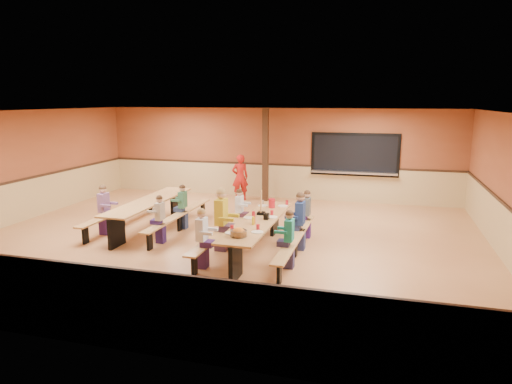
# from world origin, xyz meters

# --- Properties ---
(ground) EXTENTS (12.00, 12.00, 0.00)m
(ground) POSITION_xyz_m (0.00, 0.00, 0.00)
(ground) COLOR #A5683E
(ground) RESTS_ON ground
(room_envelope) EXTENTS (12.04, 10.04, 3.02)m
(room_envelope) POSITION_xyz_m (0.00, 0.00, 0.69)
(room_envelope) COLOR brown
(room_envelope) RESTS_ON ground
(kitchen_pass_through) EXTENTS (2.78, 0.28, 1.38)m
(kitchen_pass_through) POSITION_xyz_m (2.60, 4.96, 1.49)
(kitchen_pass_through) COLOR black
(kitchen_pass_through) RESTS_ON ground
(structural_post) EXTENTS (0.18, 0.18, 3.00)m
(structural_post) POSITION_xyz_m (-0.20, 4.40, 1.50)
(structural_post) COLOR black
(structural_post) RESTS_ON ground
(cafeteria_table_main) EXTENTS (1.91, 3.70, 0.74)m
(cafeteria_table_main) POSITION_xyz_m (0.96, -0.72, 0.53)
(cafeteria_table_main) COLOR #B58247
(cafeteria_table_main) RESTS_ON ground
(cafeteria_table_second) EXTENTS (1.91, 3.70, 0.74)m
(cafeteria_table_second) POSITION_xyz_m (-2.23, 0.39, 0.53)
(cafeteria_table_second) COLOR #B58247
(cafeteria_table_second) RESTS_ON ground
(seated_child_white_left) EXTENTS (0.36, 0.29, 1.19)m
(seated_child_white_left) POSITION_xyz_m (0.14, -1.86, 0.59)
(seated_child_white_left) COLOR white
(seated_child_white_left) RESTS_ON ground
(seated_adult_yellow) EXTENTS (0.45, 0.37, 1.37)m
(seated_adult_yellow) POSITION_xyz_m (0.14, -0.75, 0.69)
(seated_adult_yellow) COLOR gold
(seated_adult_yellow) RESTS_ON ground
(seated_child_grey_left) EXTENTS (0.32, 0.26, 1.11)m
(seated_child_grey_left) POSITION_xyz_m (0.14, 0.56, 0.56)
(seated_child_grey_left) COLOR silver
(seated_child_grey_left) RESTS_ON ground
(seated_child_teal_right) EXTENTS (0.34, 0.28, 1.16)m
(seated_child_teal_right) POSITION_xyz_m (1.79, -1.41, 0.58)
(seated_child_teal_right) COLOR #1C8576
(seated_child_teal_right) RESTS_ON ground
(seated_child_navy_right) EXTENTS (0.40, 0.33, 1.28)m
(seated_child_navy_right) POSITION_xyz_m (1.79, -0.23, 0.64)
(seated_child_navy_right) COLOR navy
(seated_child_navy_right) RESTS_ON ground
(seated_child_char_right) EXTENTS (0.34, 0.28, 1.15)m
(seated_child_char_right) POSITION_xyz_m (1.79, 0.69, 0.57)
(seated_child_char_right) COLOR #43494C
(seated_child_char_right) RESTS_ON ground
(seated_child_purple_sec) EXTENTS (0.37, 0.31, 1.22)m
(seated_child_purple_sec) POSITION_xyz_m (-3.06, -0.38, 0.61)
(seated_child_purple_sec) COLOR #78507B
(seated_child_purple_sec) RESTS_ON ground
(seated_child_green_sec) EXTENTS (0.33, 0.27, 1.13)m
(seated_child_green_sec) POSITION_xyz_m (-1.41, 0.61, 0.57)
(seated_child_green_sec) COLOR #306344
(seated_child_green_sec) RESTS_ON ground
(seated_child_tan_sec) EXTENTS (0.32, 0.26, 1.11)m
(seated_child_tan_sec) POSITION_xyz_m (-1.41, -0.63, 0.56)
(seated_child_tan_sec) COLOR #AEA28D
(seated_child_tan_sec) RESTS_ON ground
(standing_woman) EXTENTS (0.66, 0.58, 1.51)m
(standing_woman) POSITION_xyz_m (-1.03, 4.29, 0.76)
(standing_woman) COLOR red
(standing_woman) RESTS_ON ground
(punch_pitcher) EXTENTS (0.16, 0.16, 0.22)m
(punch_pitcher) POSITION_xyz_m (0.98, 0.46, 0.85)
(punch_pitcher) COLOR red
(punch_pitcher) RESTS_ON cafeteria_table_main
(chip_bowl) EXTENTS (0.32, 0.32, 0.15)m
(chip_bowl) POSITION_xyz_m (0.93, -1.97, 0.81)
(chip_bowl) COLOR orange
(chip_bowl) RESTS_ON cafeteria_table_main
(napkin_dispenser) EXTENTS (0.10, 0.14, 0.13)m
(napkin_dispenser) POSITION_xyz_m (1.12, -0.62, 0.80)
(napkin_dispenser) COLOR black
(napkin_dispenser) RESTS_ON cafeteria_table_main
(condiment_mustard) EXTENTS (0.06, 0.06, 0.17)m
(condiment_mustard) POSITION_xyz_m (0.97, -1.11, 0.82)
(condiment_mustard) COLOR yellow
(condiment_mustard) RESTS_ON cafeteria_table_main
(condiment_ketchup) EXTENTS (0.06, 0.06, 0.17)m
(condiment_ketchup) POSITION_xyz_m (0.96, -1.03, 0.82)
(condiment_ketchup) COLOR #B2140F
(condiment_ketchup) RESTS_ON cafeteria_table_main
(table_paddle) EXTENTS (0.16, 0.16, 0.56)m
(table_paddle) POSITION_xyz_m (0.90, -0.24, 0.88)
(table_paddle) COLOR black
(table_paddle) RESTS_ON cafeteria_table_main
(place_settings) EXTENTS (0.65, 3.30, 0.11)m
(place_settings) POSITION_xyz_m (0.96, -0.72, 0.80)
(place_settings) COLOR beige
(place_settings) RESTS_ON cafeteria_table_main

